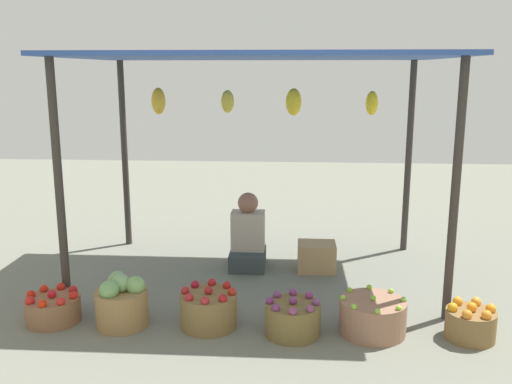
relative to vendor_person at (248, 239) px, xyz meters
name	(u,v)px	position (x,y,z in m)	size (l,w,h in m)	color
ground_plane	(259,274)	(0.13, -0.23, -0.30)	(14.00, 14.00, 0.00)	slate
market_stall_structure	(259,72)	(0.13, -0.21, 1.68)	(3.48, 2.12, 2.14)	#38332D
vendor_person	(248,239)	(0.00, 0.00, 0.00)	(0.36, 0.44, 0.78)	#374245
basket_red_tomatoes	(53,308)	(-1.47, -1.40, -0.19)	(0.43, 0.43, 0.27)	#8D6041
basket_cabbages	(122,303)	(-0.89, -1.43, -0.11)	(0.42, 0.42, 0.43)	#997546
basket_red_apples	(209,309)	(-0.20, -1.40, -0.15)	(0.45, 0.45, 0.33)	olive
basket_purple_onions	(293,318)	(0.47, -1.49, -0.17)	(0.43, 0.43, 0.30)	brown
basket_limes	(372,316)	(1.08, -1.43, -0.16)	(0.51, 0.51, 0.31)	#976C53
basket_oranges	(470,323)	(1.81, -1.48, -0.17)	(0.37, 0.37, 0.29)	olive
wooden_crate_near_vendor	(316,257)	(0.70, -0.06, -0.16)	(0.38, 0.32, 0.28)	tan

